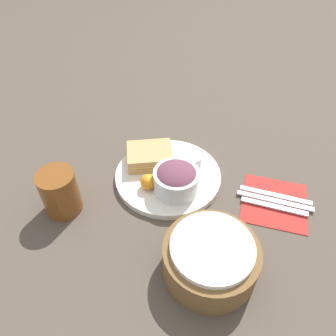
{
  "coord_description": "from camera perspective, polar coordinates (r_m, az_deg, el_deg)",
  "views": [
    {
      "loc": [
        -0.15,
        0.56,
        0.61
      ],
      "look_at": [
        0.0,
        0.0,
        0.04
      ],
      "focal_mm": 35.0,
      "sensor_mm": 36.0,
      "label": 1
    }
  ],
  "objects": [
    {
      "name": "fork",
      "position": [
        0.83,
        18.22,
        -4.57
      ],
      "size": [
        0.17,
        0.02,
        0.01
      ],
      "primitive_type": "cube",
      "rotation": [
        0.0,
        0.0,
        3.1
      ],
      "color": "silver",
      "rests_on": "napkin"
    },
    {
      "name": "bread_basket",
      "position": [
        0.66,
        7.41,
        -15.31
      ],
      "size": [
        0.19,
        0.19,
        0.09
      ],
      "color": "brown",
      "rests_on": "ground_plane"
    },
    {
      "name": "napkin",
      "position": [
        0.82,
        18.05,
        -5.68
      ],
      "size": [
        0.15,
        0.15,
        0.0
      ],
      "primitive_type": "cube",
      "color": "#B22823",
      "rests_on": "ground_plane"
    },
    {
      "name": "salad_bowl",
      "position": [
        0.77,
        1.44,
        -1.85
      ],
      "size": [
        0.11,
        0.11,
        0.07
      ],
      "color": "white",
      "rests_on": "plate"
    },
    {
      "name": "plate",
      "position": [
        0.83,
        -0.0,
        -1.38
      ],
      "size": [
        0.27,
        0.27,
        0.02
      ],
      "primitive_type": "cylinder",
      "color": "white",
      "rests_on": "ground_plane"
    },
    {
      "name": "spoon",
      "position": [
        0.81,
        18.01,
        -6.42
      ],
      "size": [
        0.15,
        0.02,
        0.01
      ],
      "primitive_type": "cube",
      "rotation": [
        0.0,
        0.0,
        3.1
      ],
      "color": "silver",
      "rests_on": "napkin"
    },
    {
      "name": "orange_wedge",
      "position": [
        0.78,
        -3.47,
        -2.42
      ],
      "size": [
        0.04,
        0.04,
        0.04
      ],
      "primitive_type": "sphere",
      "color": "orange",
      "rests_on": "plate"
    },
    {
      "name": "knife",
      "position": [
        0.82,
        18.12,
        -5.48
      ],
      "size": [
        0.18,
        0.02,
        0.01
      ],
      "primitive_type": "cube",
      "rotation": [
        0.0,
        0.0,
        3.1
      ],
      "color": "silver",
      "rests_on": "napkin"
    },
    {
      "name": "drink_glass",
      "position": [
        0.77,
        -18.3,
        -4.02
      ],
      "size": [
        0.08,
        0.08,
        0.11
      ],
      "primitive_type": "cylinder",
      "color": "brown",
      "rests_on": "ground_plane"
    },
    {
      "name": "dressing_cup",
      "position": [
        0.84,
        3.95,
        1.51
      ],
      "size": [
        0.06,
        0.06,
        0.03
      ],
      "primitive_type": "cylinder",
      "color": "#B7B7BC",
      "rests_on": "plate"
    },
    {
      "name": "ground_plane",
      "position": [
        0.84,
        -0.0,
        -1.76
      ],
      "size": [
        4.0,
        4.0,
        0.0
      ],
      "primitive_type": "plane",
      "color": "#4C4238"
    },
    {
      "name": "sandwich",
      "position": [
        0.85,
        -3.19,
        2.1
      ],
      "size": [
        0.14,
        0.12,
        0.04
      ],
      "color": "tan",
      "rests_on": "plate"
    }
  ]
}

